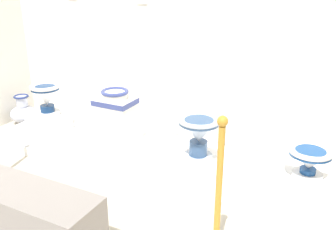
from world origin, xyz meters
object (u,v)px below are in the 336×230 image
at_px(plinth_block_squat_floral, 198,163).
at_px(antique_toilet_squat_floral, 199,132).
at_px(antique_toilet_broad_patterned, 310,159).
at_px(plinth_block_broad_patterned, 306,182).
at_px(antique_toilet_leftmost, 46,96).
at_px(museum_bench, 25,214).
at_px(decorative_vase_corner, 23,112).
at_px(stanchion_post_near_right, 217,224).
at_px(plinth_block_central_ornate, 117,137).
at_px(plinth_block_leftmost, 49,123).
at_px(antique_toilet_central_ornate, 116,110).

relative_size(plinth_block_squat_floral, antique_toilet_squat_floral, 0.83).
bearing_deg(antique_toilet_broad_patterned, plinth_block_broad_patterned, 0.00).
height_order(antique_toilet_leftmost, museum_bench, antique_toilet_leftmost).
xyz_separation_m(antique_toilet_leftmost, decorative_vase_corner, (-0.60, 0.19, -0.35)).
distance_m(decorative_vase_corner, stanchion_post_near_right, 3.12).
distance_m(plinth_block_central_ornate, plinth_block_broad_patterned, 1.83).
distance_m(antique_toilet_squat_floral, stanchion_post_near_right, 1.11).
height_order(antique_toilet_broad_patterned, museum_bench, antique_toilet_broad_patterned).
distance_m(plinth_block_leftmost, plinth_block_squat_floral, 1.76).
xyz_separation_m(antique_toilet_central_ornate, plinth_block_squat_floral, (0.90, -0.04, -0.35)).
xyz_separation_m(plinth_block_central_ornate, decorative_vase_corner, (-1.46, 0.14, -0.03)).
relative_size(plinth_block_squat_floral, museum_bench, 0.31).
xyz_separation_m(antique_toilet_leftmost, antique_toilet_broad_patterned, (2.69, 0.07, -0.14)).
relative_size(antique_toilet_leftmost, museum_bench, 0.31).
relative_size(plinth_block_central_ornate, antique_toilet_squat_floral, 0.88).
height_order(antique_toilet_central_ornate, stanchion_post_near_right, stanchion_post_near_right).
bearing_deg(antique_toilet_central_ornate, decorative_vase_corner, 174.67).
distance_m(plinth_block_leftmost, antique_toilet_broad_patterned, 2.70).
bearing_deg(antique_toilet_leftmost, antique_toilet_squat_floral, 0.42).
distance_m(stanchion_post_near_right, museum_bench, 1.29).
relative_size(antique_toilet_broad_patterned, stanchion_post_near_right, 0.35).
distance_m(antique_toilet_squat_floral, decorative_vase_corner, 2.39).
distance_m(plinth_block_squat_floral, decorative_vase_corner, 2.37).
relative_size(antique_toilet_broad_patterned, museum_bench, 0.31).
height_order(plinth_block_broad_patterned, antique_toilet_broad_patterned, antique_toilet_broad_patterned).
xyz_separation_m(antique_toilet_leftmost, museum_bench, (1.07, -1.34, -0.30)).
bearing_deg(museum_bench, plinth_block_leftmost, 128.48).
relative_size(antique_toilet_central_ornate, plinth_block_squat_floral, 1.18).
height_order(antique_toilet_leftmost, plinth_block_broad_patterned, antique_toilet_leftmost).
height_order(plinth_block_leftmost, antique_toilet_leftmost, antique_toilet_leftmost).
distance_m(plinth_block_leftmost, decorative_vase_corner, 0.63).
height_order(antique_toilet_squat_floral, decorative_vase_corner, antique_toilet_squat_floral).
bearing_deg(antique_toilet_broad_patterned, plinth_block_leftmost, -178.53).
bearing_deg(stanchion_post_near_right, plinth_block_central_ornate, 144.86).
height_order(plinth_block_leftmost, plinth_block_squat_floral, plinth_block_leftmost).
height_order(plinth_block_broad_patterned, decorative_vase_corner, decorative_vase_corner).
height_order(decorative_vase_corner, museum_bench, museum_bench).
relative_size(plinth_block_central_ornate, antique_toilet_broad_patterned, 1.06).
bearing_deg(antique_toilet_central_ornate, stanchion_post_near_right, -35.14).
relative_size(antique_toilet_leftmost, antique_toilet_central_ornate, 0.85).
distance_m(antique_toilet_squat_floral, museum_bench, 1.54).
bearing_deg(museum_bench, plinth_block_broad_patterned, 41.06).
distance_m(plinth_block_central_ornate, antique_toilet_broad_patterned, 1.84).
bearing_deg(plinth_block_leftmost, plinth_block_squat_floral, 0.42).
distance_m(plinth_block_squat_floral, stanchion_post_near_right, 1.12).
bearing_deg(museum_bench, plinth_block_squat_floral, 62.87).
bearing_deg(antique_toilet_central_ornate, plinth_block_broad_patterned, 0.49).
bearing_deg(plinth_block_broad_patterned, plinth_block_central_ornate, -179.51).
bearing_deg(stanchion_post_near_right, plinth_block_leftmost, 157.36).
bearing_deg(museum_bench, plinth_block_central_ornate, 98.48).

